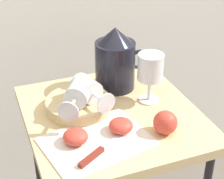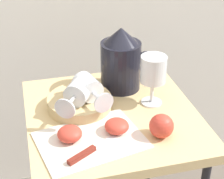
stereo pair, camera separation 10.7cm
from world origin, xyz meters
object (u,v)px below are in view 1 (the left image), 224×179
(basket_tray, at_px, (78,105))
(pitcher, at_px, (115,64))
(apple_half_left, at_px, (75,137))
(wine_glass_tipped_near, at_px, (79,93))
(apple_half_right, at_px, (121,126))
(table, at_px, (112,132))
(wine_glass_upright, at_px, (150,70))
(wine_glass_tipped_far, at_px, (87,89))
(apple_whole, at_px, (165,122))
(knife, at_px, (100,151))

(basket_tray, bearing_deg, pitcher, 30.50)
(pitcher, xyz_separation_m, apple_half_left, (-0.21, -0.24, -0.06))
(basket_tray, distance_m, apple_half_left, 0.16)
(wine_glass_tipped_near, relative_size, apple_half_right, 2.42)
(table, height_order, wine_glass_upright, wine_glass_upright)
(wine_glass_upright, height_order, apple_half_left, wine_glass_upright)
(basket_tray, bearing_deg, wine_glass_tipped_far, -18.12)
(table, distance_m, wine_glass_tipped_near, 0.17)
(apple_whole, bearing_deg, pitcher, 96.92)
(apple_half_left, xyz_separation_m, apple_half_right, (0.13, 0.00, 0.00))
(wine_glass_tipped_near, height_order, apple_half_right, wine_glass_tipped_near)
(table, distance_m, apple_half_right, 0.14)
(apple_half_left, relative_size, knife, 0.35)
(pitcher, bearing_deg, wine_glass_upright, -60.89)
(table, height_order, apple_whole, apple_whole)
(basket_tray, relative_size, wine_glass_upright, 1.23)
(wine_glass_upright, relative_size, wine_glass_tipped_far, 1.04)
(table, height_order, basket_tray, basket_tray)
(basket_tray, height_order, knife, basket_tray)
(wine_glass_tipped_far, height_order, apple_half_right, wine_glass_tipped_far)
(apple_whole, bearing_deg, wine_glass_tipped_near, 137.41)
(pitcher, relative_size, apple_half_left, 3.13)
(knife, bearing_deg, apple_whole, 6.04)
(wine_glass_upright, distance_m, apple_half_right, 0.21)
(basket_tray, bearing_deg, wine_glass_upright, -7.33)
(wine_glass_tipped_near, height_order, apple_half_left, wine_glass_tipped_near)
(wine_glass_tipped_far, bearing_deg, apple_half_right, -70.61)
(wine_glass_upright, bearing_deg, knife, -140.69)
(apple_whole, bearing_deg, wine_glass_upright, 79.17)
(table, height_order, wine_glass_tipped_near, wine_glass_tipped_near)
(pitcher, distance_m, wine_glass_upright, 0.14)
(wine_glass_upright, distance_m, wine_glass_tipped_near, 0.23)
(wine_glass_upright, height_order, apple_half_right, wine_glass_upright)
(wine_glass_tipped_far, xyz_separation_m, apple_half_right, (0.05, -0.14, -0.05))
(basket_tray, xyz_separation_m, wine_glass_upright, (0.22, -0.03, 0.09))
(wine_glass_upright, xyz_separation_m, apple_whole, (-0.03, -0.17, -0.08))
(wine_glass_tipped_near, relative_size, wine_glass_tipped_far, 1.05)
(table, bearing_deg, basket_tray, 149.53)
(pitcher, relative_size, apple_half_right, 3.13)
(basket_tray, bearing_deg, apple_half_right, -63.05)
(knife, bearing_deg, pitcher, 62.13)
(wine_glass_tipped_near, xyz_separation_m, apple_whole, (0.19, -0.17, -0.04))
(pitcher, bearing_deg, apple_half_left, -130.39)
(table, bearing_deg, apple_whole, -54.77)
(apple_half_left, bearing_deg, wine_glass_upright, 24.50)
(table, xyz_separation_m, apple_half_left, (-0.14, -0.10, 0.09))
(apple_half_right, bearing_deg, basket_tray, 116.95)
(table, relative_size, pitcher, 3.29)
(apple_half_left, bearing_deg, table, 35.62)
(wine_glass_tipped_near, xyz_separation_m, knife, (-0.01, -0.20, -0.06))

